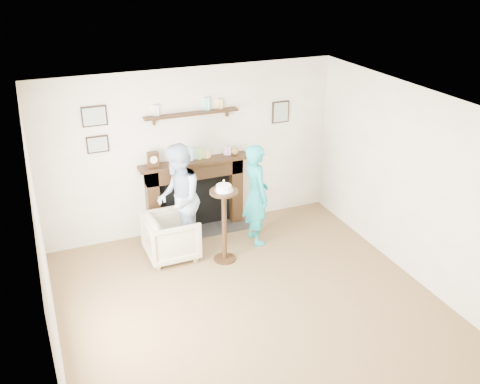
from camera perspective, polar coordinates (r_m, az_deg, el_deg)
name	(u,v)px	position (r m, az deg, el deg)	size (l,w,h in m)	color
ground	(259,317)	(6.55, 2.07, -13.19)	(5.00, 5.00, 0.00)	brown
room_shell	(237,171)	(6.28, -0.31, 2.24)	(4.54, 5.02, 2.52)	beige
armchair	(172,256)	(7.75, -7.22, -6.79)	(0.69, 0.71, 0.65)	tan
man	(181,248)	(7.93, -6.30, -5.98)	(0.78, 0.60, 1.60)	silver
woman	(255,240)	(8.08, 1.65, -5.17)	(0.56, 0.36, 1.52)	#1FA2B4
pedestal_table	(224,212)	(7.25, -1.70, -2.12)	(0.38, 0.38, 1.23)	black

